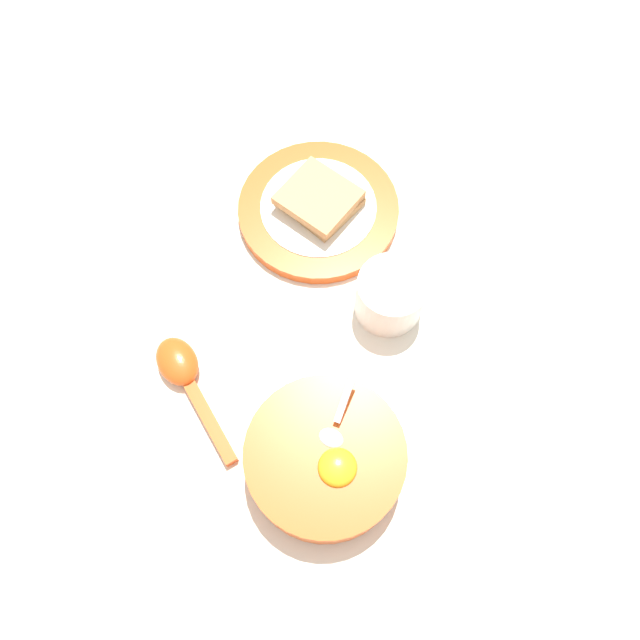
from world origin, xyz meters
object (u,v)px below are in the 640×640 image
toast_sandwich (316,198)px  soup_spoon (184,373)px  egg_bowl (325,458)px  drinking_cup (392,292)px  toast_plate (316,209)px

toast_sandwich → soup_spoon: (0.03, 0.27, -0.02)m
soup_spoon → egg_bowl: bearing=175.4°
egg_bowl → toast_sandwich: 0.32m
egg_bowl → soup_spoon: bearing=-4.6°
drinking_cup → egg_bowl: bearing=94.9°
egg_bowl → soup_spoon: egg_bowl is taller
egg_bowl → drinking_cup: 0.20m
toast_plate → toast_sandwich: (0.00, -0.00, 0.02)m
toast_sandwich → soup_spoon: size_ratio=0.67×
egg_bowl → soup_spoon: size_ratio=1.09×
toast_plate → soup_spoon: bearing=83.2°
toast_sandwich → drinking_cup: 0.16m
soup_spoon → drinking_cup: size_ratio=1.91×
soup_spoon → toast_plate: bearing=-96.8°
toast_plate → drinking_cup: (-0.14, 0.07, 0.03)m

